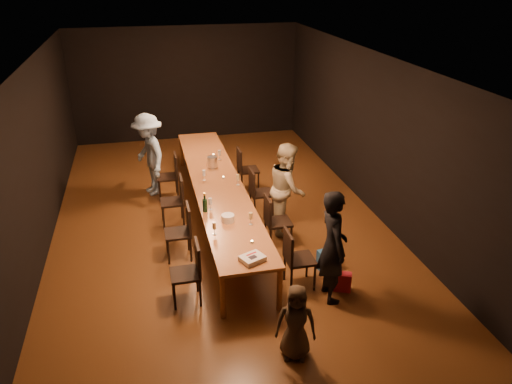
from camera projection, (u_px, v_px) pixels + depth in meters
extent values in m
plane|color=#452811|center=(218.00, 219.00, 9.54)|extent=(10.00, 10.00, 0.00)
cube|color=black|center=(187.00, 84.00, 13.33)|extent=(6.00, 0.04, 3.00)
cube|color=black|center=(302.00, 324.00, 4.49)|extent=(6.00, 0.04, 3.00)
cube|color=black|center=(37.00, 158.00, 8.29)|extent=(0.04, 10.00, 3.00)
cube|color=black|center=(371.00, 133.00, 9.53)|extent=(0.04, 10.00, 3.00)
cube|color=silver|center=(213.00, 59.00, 8.28)|extent=(6.00, 10.00, 0.04)
cube|color=#96502B|center=(217.00, 184.00, 9.23)|extent=(0.90, 6.00, 0.05)
cylinder|color=#96502B|center=(223.00, 296.00, 6.74)|extent=(0.08, 0.08, 0.70)
cylinder|color=#96502B|center=(280.00, 289.00, 6.91)|extent=(0.08, 0.08, 0.70)
cylinder|color=#96502B|center=(182.00, 152.00, 11.87)|extent=(0.08, 0.08, 0.70)
cylinder|color=#96502B|center=(215.00, 149.00, 12.04)|extent=(0.08, 0.08, 0.70)
imported|color=black|center=(333.00, 246.00, 6.97)|extent=(0.42, 0.63, 1.70)
imported|color=beige|center=(287.00, 188.00, 8.83)|extent=(0.80, 0.93, 1.65)
imported|color=#9BC5F0|center=(149.00, 155.00, 10.26)|extent=(0.95, 1.25, 1.72)
imported|color=#403324|center=(296.00, 322.00, 6.02)|extent=(0.57, 0.46, 1.02)
cube|color=#B41B2E|center=(343.00, 282.00, 7.40)|extent=(0.28, 0.22, 0.29)
cube|color=#255DA1|center=(326.00, 260.00, 7.91)|extent=(0.30, 0.24, 0.33)
cube|color=white|center=(252.00, 258.00, 6.80)|extent=(0.39, 0.35, 0.07)
cube|color=black|center=(253.00, 257.00, 6.76)|extent=(0.13, 0.12, 0.00)
cube|color=red|center=(251.00, 254.00, 6.84)|extent=(0.16, 0.09, 0.00)
cylinder|color=white|center=(228.00, 218.00, 7.82)|extent=(0.27, 0.27, 0.12)
cylinder|color=silver|center=(212.00, 162.00, 9.87)|extent=(0.23, 0.23, 0.22)
cylinder|color=#B2B7B2|center=(252.00, 242.00, 7.25)|extent=(0.05, 0.05, 0.03)
cylinder|color=#B2B7B2|center=(223.00, 178.00, 9.41)|extent=(0.05, 0.05, 0.03)
cylinder|color=#B2B7B2|center=(213.00, 155.00, 10.51)|extent=(0.05, 0.05, 0.03)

